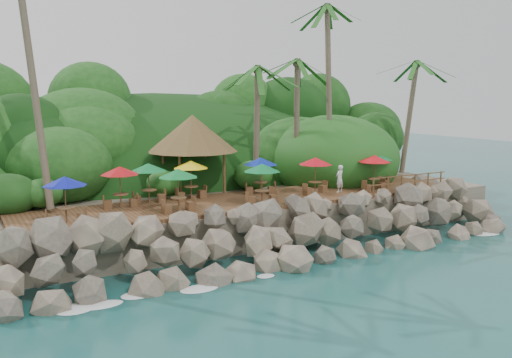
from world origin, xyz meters
TOP-DOWN VIEW (x-y plane):
  - ground at (0.00, 0.00)m, footprint 140.00×140.00m
  - land_base at (0.00, 16.00)m, footprint 32.00×25.20m
  - jungle_hill at (0.00, 23.50)m, footprint 44.80×28.00m
  - seawall at (0.00, 2.00)m, footprint 29.00×4.00m
  - terrace at (0.00, 6.00)m, footprint 26.00×5.00m
  - jungle_foliage at (0.00, 15.00)m, footprint 44.00×16.00m
  - foam_line at (0.00, 0.30)m, footprint 25.20×0.80m
  - palms at (0.47, 8.98)m, footprint 34.77×6.65m
  - palapa at (-2.15, 9.93)m, footprint 5.42×5.42m
  - dining_clusters at (-1.18, 5.94)m, footprint 20.93×5.09m
  - railing at (9.28, 3.65)m, footprint 6.10×0.10m
  - waiter at (5.32, 5.29)m, footprint 0.69×0.56m

SIDE VIEW (x-z plane):
  - ground at x=0.00m, z-range 0.00..0.00m
  - jungle_hill at x=0.00m, z-range -7.70..7.70m
  - jungle_foliage at x=0.00m, z-range -6.00..6.00m
  - foam_line at x=0.00m, z-range 0.00..0.06m
  - land_base at x=0.00m, z-range 0.00..2.10m
  - seawall at x=0.00m, z-range 0.00..2.30m
  - terrace at x=0.00m, z-range 2.10..2.30m
  - railing at x=9.28m, z-range 2.41..3.41m
  - waiter at x=5.32m, z-range 2.30..3.94m
  - dining_clusters at x=-1.18m, z-range 3.01..5.17m
  - palapa at x=-2.15m, z-range 3.49..8.09m
  - palms at x=0.47m, z-range 4.99..19.74m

